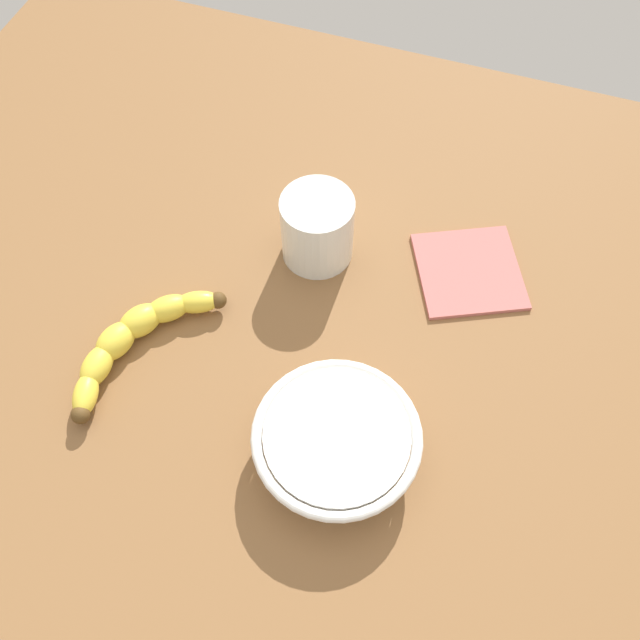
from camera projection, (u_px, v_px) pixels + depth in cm
name	position (u px, v px, depth cm)	size (l,w,h in cm)	color
wooden_tabletop	(242.00, 364.00, 84.17)	(120.00, 120.00, 3.00)	brown
banana	(134.00, 338.00, 82.28)	(12.70, 21.18, 3.61)	yellow
smoothie_glass	(317.00, 229.00, 87.10)	(9.14, 9.14, 9.51)	silver
ceramic_bowl	(336.00, 442.00, 74.11)	(18.01, 18.01, 5.42)	white
folded_napkin	(469.00, 271.00, 89.03)	(12.79, 12.93, 0.60)	#BC6660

